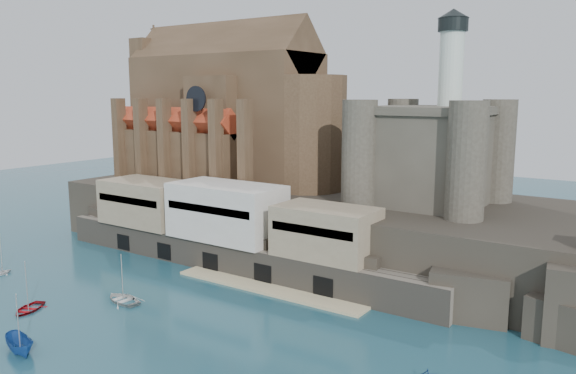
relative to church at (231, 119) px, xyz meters
The scene contains 9 objects.
ground 53.14m from the church, 60.03° to the right, with size 300.00×300.00×0.00m, color #194554.
promontory 29.58m from the church, ahead, with size 100.00×36.00×10.00m.
quay 28.37m from the church, 53.41° to the right, with size 70.00×12.00×13.05m.
church is the anchor object (origin of this frame).
castle_keep 40.39m from the church, ahead, with size 21.20×21.20×29.30m.
boat_0 52.15m from the church, 83.02° to the right, with size 3.61×1.05×5.06m, color maroon.
boat_2 60.39m from the church, 73.58° to the right, with size 2.12×2.18×5.64m, color #1E4D98.
boat_4 47.82m from the church, 104.89° to the right, with size 2.37×1.44×2.74m, color silver.
boat_6 45.95m from the church, 71.08° to the right, with size 4.22×1.22×5.90m, color silver.
Camera 1 is at (46.26, -41.87, 26.90)m, focal length 35.00 mm.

